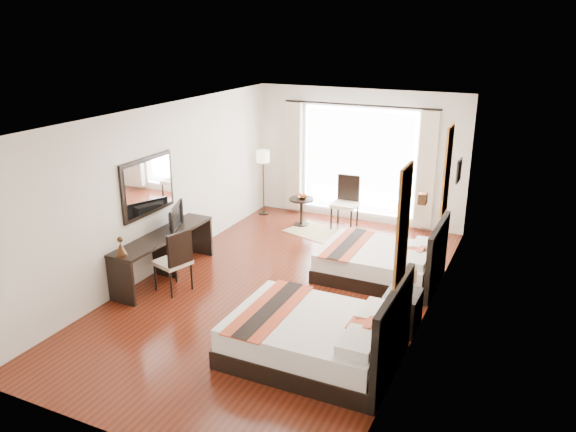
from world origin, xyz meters
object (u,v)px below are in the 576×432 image
at_px(bed_far, 383,262).
at_px(nightstand, 402,311).
at_px(table_lamp, 407,276).
at_px(floor_lamp, 263,161).
at_px(bed_near, 318,337).
at_px(desk_chair, 174,272).
at_px(console_desk, 165,255).
at_px(side_table, 301,212).
at_px(vase, 399,294).
at_px(window_chair, 345,212).
at_px(fruit_bowl, 302,198).
at_px(television, 172,217).

height_order(bed_far, nightstand, bed_far).
distance_m(table_lamp, floor_lamp, 5.41).
height_order(bed_near, desk_chair, bed_near).
xyz_separation_m(nightstand, console_desk, (-4.02, 0.00, 0.11)).
relative_size(bed_far, desk_chair, 1.88).
xyz_separation_m(console_desk, floor_lamp, (-0.01, 3.60, 0.83)).
bearing_deg(side_table, bed_near, -63.80).
relative_size(bed_near, vase, 14.43).
bearing_deg(nightstand, bed_far, 115.09).
distance_m(table_lamp, side_table, 4.44).
xyz_separation_m(nightstand, table_lamp, (0.03, 0.05, 0.50)).
xyz_separation_m(side_table, window_chair, (0.88, 0.25, 0.04)).
bearing_deg(fruit_bowl, floor_lamp, 162.90).
bearing_deg(fruit_bowl, nightstand, -47.99).
height_order(desk_chair, floor_lamp, floor_lamp).
xyz_separation_m(fruit_bowl, window_chair, (0.85, 0.27, -0.28)).
relative_size(fruit_bowl, window_chair, 0.18).
relative_size(bed_far, fruit_bowl, 9.84).
bearing_deg(nightstand, table_lamp, 61.80).
distance_m(floor_lamp, window_chair, 2.12).
bearing_deg(side_table, television, -108.63).
bearing_deg(television, console_desk, 153.56).
distance_m(nightstand, side_table, 4.43).
distance_m(bed_near, television, 3.59).
height_order(side_table, fruit_bowl, fruit_bowl).
height_order(console_desk, side_table, console_desk).
distance_m(floor_lamp, fruit_bowl, 1.28).
bearing_deg(side_table, nightstand, -47.85).
distance_m(television, desk_chair, 1.00).
height_order(bed_far, console_desk, bed_far).
distance_m(vase, console_desk, 3.99).
bearing_deg(console_desk, vase, -1.64).
relative_size(bed_near, nightstand, 3.72).
xyz_separation_m(nightstand, window_chair, (-2.10, 3.54, 0.06)).
distance_m(desk_chair, side_table, 3.70).
bearing_deg(side_table, desk_chair, -99.14).
distance_m(vase, fruit_bowl, 4.47).
xyz_separation_m(console_desk, fruit_bowl, (1.07, 3.27, 0.23)).
relative_size(console_desk, floor_lamp, 1.53).
relative_size(bed_near, fruit_bowl, 10.66).
bearing_deg(floor_lamp, side_table, -16.82).
xyz_separation_m(table_lamp, vase, (-0.06, -0.16, -0.20)).
distance_m(bed_far, vase, 1.75).
distance_m(table_lamp, vase, 0.27).
distance_m(television, side_table, 3.28).
height_order(vase, desk_chair, desk_chair).
bearing_deg(console_desk, desk_chair, -39.06).
xyz_separation_m(vase, console_desk, (-3.98, 0.11, -0.19)).
xyz_separation_m(bed_far, vase, (0.66, -1.60, 0.29)).
height_order(television, floor_lamp, floor_lamp).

